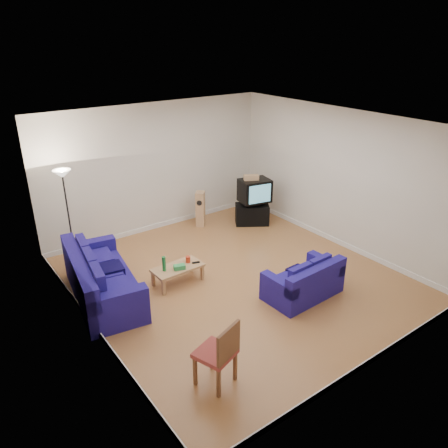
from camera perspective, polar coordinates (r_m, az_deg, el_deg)
room at (r=8.44m, az=1.60°, el=1.87°), size 6.01×6.51×3.21m
sofa_three_seat at (r=8.66m, az=-15.91°, el=-7.35°), size 1.40×2.56×0.94m
sofa_loveseat at (r=8.58m, az=10.48°, el=-7.62°), size 1.52×0.89×0.75m
coffee_table at (r=8.89m, az=-6.07°, el=-5.86°), size 1.04×0.54×0.37m
bottle at (r=8.68m, az=-7.84°, el=-5.17°), size 0.09×0.09×0.31m
tissue_box at (r=8.75m, az=-5.84°, el=-5.62°), size 0.25×0.19×0.09m
red_canister at (r=8.97m, az=-4.72°, el=-4.63°), size 0.11×0.11×0.13m
remote at (r=8.96m, az=-3.69°, el=-5.03°), size 0.17×0.09×0.02m
tv_stand at (r=11.59m, az=3.68°, el=1.29°), size 0.99×0.88×0.53m
av_receiver at (r=11.51m, az=3.63°, el=2.79°), size 0.52×0.49×0.10m
television at (r=11.38m, az=4.03°, el=4.38°), size 0.86×0.71×0.59m
centre_speaker at (r=11.23m, az=3.58°, el=6.08°), size 0.41×0.31×0.13m
speaker_left at (r=11.38m, az=-3.10°, el=1.97°), size 0.35×0.35×0.93m
speaker_right at (r=11.74m, az=5.08°, el=2.31°), size 0.28×0.24×0.82m
floor_lamp at (r=9.58m, az=-20.16°, el=4.52°), size 0.37×0.37×2.14m
dining_chair at (r=6.38m, az=-0.56°, el=-16.35°), size 0.64×0.64×1.06m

